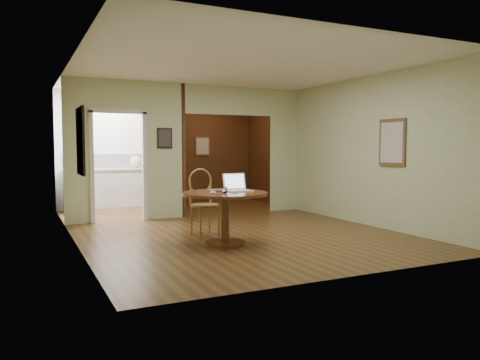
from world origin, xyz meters
name	(u,v)px	position (x,y,z in m)	size (l,w,h in m)	color
floor	(247,237)	(0.00, 0.00, 0.00)	(5.00, 5.00, 0.00)	#483014
room_shell	(162,154)	(-0.47, 3.10, 1.29)	(5.20, 7.50, 5.00)	white
dining_table	(225,206)	(-0.55, -0.37, 0.57)	(1.23, 1.23, 0.77)	brown
chair	(203,198)	(-0.55, 0.50, 0.60)	(0.50, 0.50, 1.08)	olive
open_laptop	(237,186)	(-0.31, -0.27, 0.84)	(0.38, 0.34, 0.26)	white
closed_laptop	(219,190)	(-0.57, -0.20, 0.78)	(0.33, 0.21, 0.03)	#ADAEB2
mouse	(213,193)	(-0.82, -0.56, 0.79)	(0.10, 0.05, 0.04)	white
wine_glass	(225,190)	(-0.63, -0.56, 0.82)	(0.09, 0.09, 0.10)	white
pen	(235,193)	(-0.51, -0.63, 0.78)	(0.01, 0.01, 0.14)	navy
kitchen_cabinet	(111,189)	(-1.35, 4.20, 0.47)	(2.06, 0.60, 0.94)	silver
grocery_bag	(136,162)	(-0.78, 4.20, 1.08)	(0.28, 0.24, 0.28)	beige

